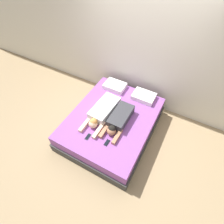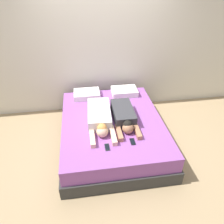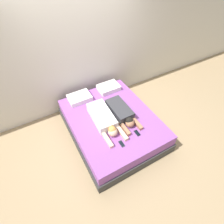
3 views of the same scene
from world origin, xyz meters
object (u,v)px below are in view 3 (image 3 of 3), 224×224
object	(u,v)px
cell_phone_right	(137,133)
pillow_head_right	(109,88)
person_left	(104,119)
person_right	(122,113)
cell_phone_left	(122,144)
bed	(112,125)
pillow_head_left	(80,98)

from	to	relation	value
cell_phone_right	pillow_head_right	bearing A→B (deg)	83.67
person_left	person_right	distance (m)	0.39
cell_phone_left	person_left	bearing A→B (deg)	93.62
bed	person_right	xyz separation A→B (m)	(0.19, -0.06, 0.33)
bed	pillow_head_left	world-z (taller)	pillow_head_left
pillow_head_right	person_right	size ratio (longest dim) A/B	0.54
cell_phone_right	bed	bearing A→B (deg)	109.92
pillow_head_right	bed	bearing A→B (deg)	-114.26
pillow_head_right	person_right	xyz separation A→B (m)	(-0.18, -0.88, 0.04)
pillow_head_right	cell_phone_right	distance (m)	1.40
pillow_head_right	cell_phone_right	size ratio (longest dim) A/B	3.45
bed	pillow_head_left	bearing A→B (deg)	114.26
bed	person_right	world-z (taller)	person_right
pillow_head_right	person_left	distance (m)	1.02
pillow_head_left	person_left	size ratio (longest dim) A/B	0.46
pillow_head_right	cell_phone_left	bearing A→B (deg)	-110.07
bed	person_left	xyz separation A→B (m)	(-0.20, -0.04, 0.33)
pillow_head_right	cell_phone_left	world-z (taller)	pillow_head_right
person_right	cell_phone_left	distance (m)	0.68
person_right	cell_phone_left	xyz separation A→B (m)	(-0.35, -0.58, -0.09)
bed	cell_phone_left	xyz separation A→B (m)	(-0.16, -0.64, 0.24)
pillow_head_left	person_left	distance (m)	0.86
person_right	pillow_head_right	bearing A→B (deg)	78.38
pillow_head_left	person_right	bearing A→B (deg)	-57.83
pillow_head_left	cell_phone_left	bearing A→B (deg)	-82.13
person_left	bed	bearing A→B (deg)	10.57
cell_phone_left	cell_phone_right	world-z (taller)	same
pillow_head_left	cell_phone_left	world-z (taller)	pillow_head_left
cell_phone_right	pillow_head_left	bearing A→B (deg)	112.48
cell_phone_left	cell_phone_right	distance (m)	0.38
bed	person_right	size ratio (longest dim) A/B	2.32
pillow_head_right	person_left	world-z (taller)	person_left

